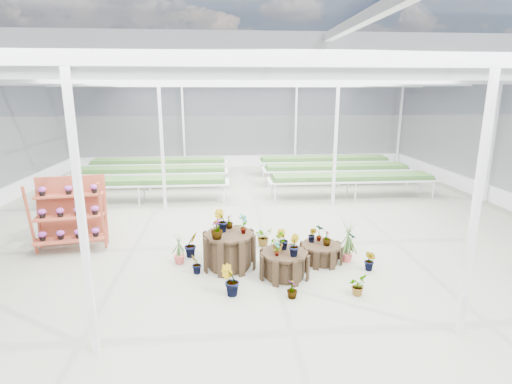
{
  "coord_description": "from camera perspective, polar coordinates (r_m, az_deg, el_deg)",
  "views": [
    {
      "loc": [
        -0.93,
        -9.69,
        3.99
      ],
      "look_at": [
        -0.05,
        0.94,
        1.3
      ],
      "focal_mm": 28.0,
      "sensor_mm": 36.0,
      "label": 1
    }
  ],
  "objects": [
    {
      "name": "plinth_low",
      "position": [
        9.82,
        9.26,
        -8.6
      ],
      "size": [
        1.26,
        1.26,
        0.45
      ],
      "primitive_type": "cylinder",
      "rotation": [
        0.0,
        0.0,
        0.33
      ],
      "color": "#322214",
      "rests_on": "ground"
    },
    {
      "name": "bird_table",
      "position": [
        12.36,
        -27.43,
        -2.65
      ],
      "size": [
        0.45,
        0.45,
        1.51
      ],
      "primitive_type": null,
      "rotation": [
        0.0,
        0.0,
        -0.3
      ],
      "color": "#D4BB64",
      "rests_on": "ground"
    },
    {
      "name": "plinth_tall",
      "position": [
        9.38,
        -3.85,
        -8.3
      ],
      "size": [
        1.53,
        1.53,
        0.82
      ],
      "primitive_type": "cylinder",
      "rotation": [
        0.0,
        0.0,
        -0.33
      ],
      "color": "#322214",
      "rests_on": "ground"
    },
    {
      "name": "steel_frame",
      "position": [
        9.89,
        0.76,
        4.03
      ],
      "size": [
        18.0,
        24.0,
        4.5
      ],
      "primitive_type": null,
      "color": "silver",
      "rests_on": "ground"
    },
    {
      "name": "shelf_rack",
      "position": [
        11.29,
        -25.06,
        -2.94
      ],
      "size": [
        1.89,
        1.2,
        1.86
      ],
      "primitive_type": null,
      "rotation": [
        0.0,
        0.0,
        0.16
      ],
      "color": "#963C26",
      "rests_on": "ground"
    },
    {
      "name": "nursery_benches",
      "position": [
        17.29,
        -1.53,
        2.23
      ],
      "size": [
        16.0,
        7.0,
        0.84
      ],
      "primitive_type": null,
      "color": "silver",
      "rests_on": "ground"
    },
    {
      "name": "plinth_mid",
      "position": [
        8.97,
        4.05,
        -10.26
      ],
      "size": [
        1.36,
        1.36,
        0.57
      ],
      "primitive_type": "cylinder",
      "rotation": [
        0.0,
        0.0,
        0.3
      ],
      "color": "#322214",
      "rests_on": "ground"
    },
    {
      "name": "ground_plane",
      "position": [
        10.52,
        0.72,
        -8.12
      ],
      "size": [
        24.0,
        24.0,
        0.0
      ],
      "primitive_type": "plane",
      "color": "gray",
      "rests_on": "ground"
    },
    {
      "name": "greenhouse_shell",
      "position": [
        9.89,
        0.76,
        4.03
      ],
      "size": [
        18.0,
        24.0,
        4.5
      ],
      "primitive_type": null,
      "color": "white",
      "rests_on": "ground"
    },
    {
      "name": "nursery_plants",
      "position": [
        9.39,
        2.25,
        -7.59
      ],
      "size": [
        4.73,
        3.33,
        1.35
      ],
      "color": "#3A5E2A",
      "rests_on": "ground"
    }
  ]
}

